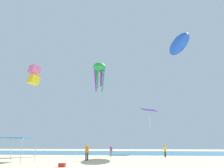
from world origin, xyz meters
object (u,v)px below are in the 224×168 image
Objects in this scene: kite_octopus_green at (99,69)px; kite_box_pink at (34,75)px; canopy_tent at (17,139)px; person_central at (165,150)px; kite_diamond_purple at (149,111)px; person_near_tent at (111,150)px; cooler_box at (62,165)px; person_leftmost at (87,151)px; kite_inflatable_blue at (179,45)px.

kite_box_pink is at bearing -48.02° from kite_octopus_green.
canopy_tent is 19.32m from person_central.
kite_diamond_purple is (19.69, 8.29, -5.38)m from kite_box_pink.
kite_octopus_green is at bearing 72.22° from canopy_tent.
person_near_tent is 0.28× the size of kite_octopus_green.
kite_box_pink is at bearing 123.73° from cooler_box.
person_leftmost is (6.95, 2.82, -1.25)m from canopy_tent.
person_near_tent is at bearing 13.10° from person_leftmost.
person_near_tent is 13.02m from kite_diamond_purple.
cooler_box is at bearing -42.29° from kite_inflatable_blue.
cooler_box is 0.10× the size of kite_octopus_green.
kite_octopus_green is 12.55m from kite_diamond_purple.
kite_box_pink is (-21.10, 2.22, 12.21)m from person_central.
kite_box_pink is (-11.12, 16.66, 13.02)m from cooler_box.
kite_octopus_green is 15.66m from kite_inflatable_blue.
kite_octopus_green is 1.44× the size of kite_diamond_purple.
kite_inflatable_blue is 26.84m from kite_box_pink.
kite_octopus_green is (-10.71, 7.86, 14.83)m from person_central.
kite_octopus_green is 1.69× the size of kite_box_pink.
canopy_tent is 0.57× the size of kite_octopus_green.
cooler_box is 27.46m from kite_diamond_purple.
canopy_tent is 8.11m from cooler_box.
person_central is 0.42× the size of kite_diamond_purple.
cooler_box is at bearing 3.29° from kite_diamond_purple.
person_central is 0.49× the size of kite_box_pink.
kite_octopus_green is at bearing -51.86° from kite_diamond_purple.
kite_diamond_purple is at bearing -176.79° from person_central.
kite_box_pink reaches higher than canopy_tent.
person_near_tent is at bearing 28.47° from kite_box_pink.
canopy_tent is 1.82× the size of person_leftmost.
canopy_tent reaches higher than person_near_tent.
kite_box_pink is (-13.39, 0.79, 12.26)m from person_near_tent.
canopy_tent is 17.04m from kite_box_pink.
kite_inflatable_blue reaches higher than kite_box_pink.
kite_inflatable_blue is (13.92, 14.46, 18.78)m from person_leftmost.
kite_box_pink reaches higher than person_near_tent.
kite_octopus_green reaches higher than person_leftmost.
person_central reaches higher than cooler_box.
kite_box_pink is (-11.60, 9.44, 12.13)m from person_leftmost.
kite_diamond_purple is (-1.41, 10.51, 6.83)m from person_central.
kite_diamond_purple is at bearing -128.00° from kite_inflatable_blue.
kite_box_pink is at bearing -87.57° from kite_inflatable_blue.
person_near_tent is at bearing -12.51° from kite_diamond_purple.
cooler_box is at bearing 15.34° from kite_octopus_green.
person_central is 0.19× the size of kite_inflatable_blue.
kite_box_pink is 0.86× the size of kite_diamond_purple.
cooler_box is 0.17× the size of kite_box_pink.
kite_octopus_green is at bearing -130.74° from person_central.
kite_box_pink reaches higher than kite_diamond_purple.
person_central is 0.29× the size of kite_octopus_green.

